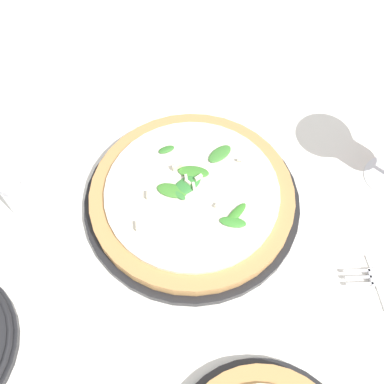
% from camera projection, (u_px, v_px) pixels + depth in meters
% --- Properties ---
extents(ground_plane, '(6.00, 6.00, 0.00)m').
position_uv_depth(ground_plane, '(182.00, 221.00, 0.64)').
color(ground_plane, silver).
extents(pizza_arugula_main, '(0.31, 0.31, 0.05)m').
position_uv_depth(pizza_arugula_main, '(192.00, 197.00, 0.64)').
color(pizza_arugula_main, black).
rests_on(pizza_arugula_main, ground_plane).
extents(shaker_pepper, '(0.03, 0.03, 0.07)m').
position_uv_depth(shaker_pepper, '(17.00, 196.00, 0.62)').
color(shaker_pepper, silver).
rests_on(shaker_pepper, ground_plane).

